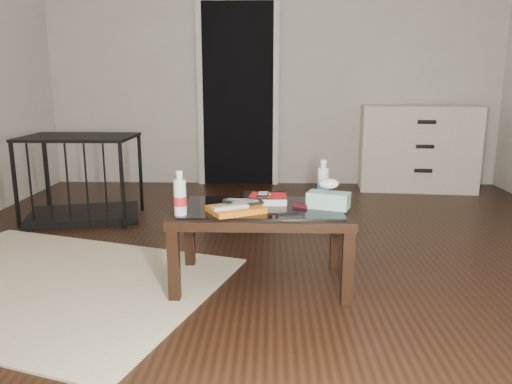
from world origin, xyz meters
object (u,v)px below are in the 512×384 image
pet_crate (83,192)px  tissue_box (328,200)px  coffee_table (261,218)px  textbook (265,199)px  water_bottle_right (323,179)px  water_bottle_left (180,193)px  dresser (417,148)px

pet_crate → tissue_box: 2.38m
coffee_table → textbook: 0.14m
pet_crate → water_bottle_right: bearing=-46.1°
pet_crate → water_bottle_right: size_ratio=4.31×
water_bottle_left → tissue_box: bearing=11.9°
dresser → tissue_box: dresser is taller
water_bottle_left → tissue_box: 0.83m
pet_crate → tissue_box: (1.93, -1.36, 0.28)m
textbook → water_bottle_left: (-0.45, -0.29, 0.10)m
water_bottle_right → tissue_box: (0.01, -0.22, -0.07)m
coffee_table → pet_crate: size_ratio=0.97×
water_bottle_right → pet_crate: bearing=149.3°
pet_crate → dresser: bearing=6.7°
textbook → water_bottle_left: bearing=-149.8°
coffee_table → pet_crate: pet_crate is taller
pet_crate → water_bottle_left: bearing=-69.1°
dresser → pet_crate: size_ratio=1.21×
dresser → water_bottle_left: dresser is taller
coffee_table → pet_crate: 2.06m
coffee_table → water_bottle_left: (-0.43, -0.19, 0.18)m
coffee_table → textbook: bearing=79.3°
dresser → water_bottle_left: (-2.05, -2.82, 0.13)m
water_bottle_left → tissue_box: size_ratio=1.03×
pet_crate → water_bottle_right: 2.26m
textbook → water_bottle_right: size_ratio=1.05×
coffee_table → water_bottle_right: (0.37, 0.20, 0.18)m
dresser → water_bottle_left: size_ratio=5.22×
textbook → pet_crate: bearing=138.9°
pet_crate → tissue_box: bearing=-50.7°
water_bottle_left → water_bottle_right: 0.89m
pet_crate → textbook: (1.57, -1.24, 0.25)m
coffee_table → dresser: 3.10m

